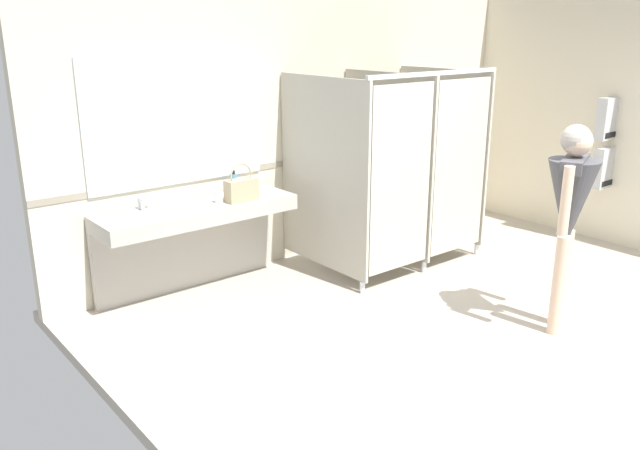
% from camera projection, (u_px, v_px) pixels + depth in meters
% --- Properties ---
extents(ground_plane, '(6.13, 5.97, 0.10)m').
position_uv_depth(ground_plane, '(522.00, 336.00, 5.39)').
color(ground_plane, '#B2A899').
extents(wall_back, '(6.13, 0.12, 2.91)m').
position_uv_depth(wall_back, '(317.00, 120.00, 6.98)').
color(wall_back, beige).
rests_on(wall_back, ground_plane).
extents(wall_back_tile_band, '(6.13, 0.01, 0.06)m').
position_uv_depth(wall_back_tile_band, '(320.00, 158.00, 7.05)').
color(wall_back_tile_band, '#9E937F').
rests_on(wall_back_tile_band, wall_back).
extents(vanity_counter, '(1.86, 0.56, 0.99)m').
position_uv_depth(vanity_counter, '(194.00, 227.00, 6.00)').
color(vanity_counter, '#B2ADA3').
rests_on(vanity_counter, ground_plane).
extents(mirror_panel, '(1.76, 0.02, 1.17)m').
position_uv_depth(mirror_panel, '(177.00, 121.00, 5.86)').
color(mirror_panel, silver).
rests_on(mirror_panel, wall_back).
extents(bathroom_stalls, '(1.78, 1.30, 2.03)m').
position_uv_depth(bathroom_stalls, '(398.00, 165.00, 6.63)').
color(bathroom_stalls, '#B2AD9E').
rests_on(bathroom_stalls, ground_plane).
extents(paper_towel_dispenser_upper, '(0.37, 0.13, 0.47)m').
position_uv_depth(paper_towel_dispenser_upper, '(609.00, 119.00, 7.21)').
color(paper_towel_dispenser_upper, '#B7BABF').
rests_on(paper_towel_dispenser_upper, wall_side_right).
extents(paper_towel_dispenser_lower, '(0.38, 0.13, 0.46)m').
position_uv_depth(paper_towel_dispenser_lower, '(606.00, 167.00, 7.35)').
color(paper_towel_dispenser_lower, '#B7BABF').
rests_on(paper_towel_dispenser_lower, wall_side_right).
extents(person_standing, '(0.56, 0.52, 1.72)m').
position_uv_depth(person_standing, '(570.00, 203.00, 5.09)').
color(person_standing, beige).
rests_on(person_standing, ground_plane).
extents(handbag, '(0.30, 0.13, 0.36)m').
position_uv_depth(handbag, '(241.00, 189.00, 5.96)').
color(handbag, tan).
rests_on(handbag, vanity_counter).
extents(soap_dispenser, '(0.07, 0.07, 0.22)m').
position_uv_depth(soap_dispenser, '(234.00, 183.00, 6.26)').
color(soap_dispenser, teal).
rests_on(soap_dispenser, vanity_counter).
extents(paper_cup, '(0.07, 0.07, 0.10)m').
position_uv_depth(paper_cup, '(219.00, 197.00, 5.92)').
color(paper_cup, white).
rests_on(paper_cup, vanity_counter).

